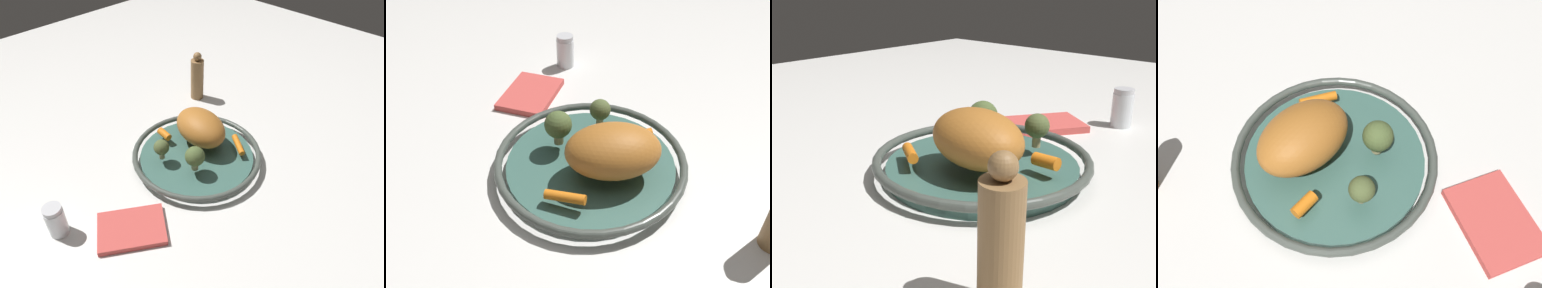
% 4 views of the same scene
% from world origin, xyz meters
% --- Properties ---
extents(ground_plane, '(2.36, 2.36, 0.00)m').
position_xyz_m(ground_plane, '(0.00, 0.00, 0.00)').
color(ground_plane, silver).
extents(serving_bowl, '(0.35, 0.35, 0.04)m').
position_xyz_m(serving_bowl, '(0.00, 0.00, 0.02)').
color(serving_bowl, '#3D665B').
rests_on(serving_bowl, ground_plane).
extents(roast_chicken_piece, '(0.14, 0.18, 0.09)m').
position_xyz_m(roast_chicken_piece, '(-0.04, -0.03, 0.08)').
color(roast_chicken_piece, '#AF6827').
rests_on(roast_chicken_piece, serving_bowl).
extents(baby_carrot_near_rim, '(0.02, 0.04, 0.02)m').
position_xyz_m(baby_carrot_near_rim, '(0.02, -0.11, 0.05)').
color(baby_carrot_near_rim, orange).
rests_on(baby_carrot_near_rim, serving_bowl).
extents(baby_carrot_left, '(0.05, 0.07, 0.02)m').
position_xyz_m(baby_carrot_left, '(-0.09, 0.07, 0.04)').
color(baby_carrot_left, orange).
rests_on(baby_carrot_left, serving_bowl).
extents(broccoli_floret_large, '(0.05, 0.05, 0.07)m').
position_xyz_m(broccoli_floret_large, '(0.05, 0.05, 0.08)').
color(broccoli_floret_large, tan).
rests_on(broccoli_floret_large, serving_bowl).
extents(broccoli_floret_small, '(0.04, 0.04, 0.06)m').
position_xyz_m(broccoli_floret_small, '(0.08, -0.04, 0.07)').
color(broccoli_floret_small, tan).
rests_on(broccoli_floret_small, serving_bowl).
extents(salt_shaker, '(0.04, 0.04, 0.08)m').
position_xyz_m(salt_shaker, '(0.39, -0.05, 0.04)').
color(salt_shaker, silver).
rests_on(salt_shaker, ground_plane).
extents(pepper_mill, '(0.04, 0.04, 0.16)m').
position_xyz_m(pepper_mill, '(-0.23, -0.22, 0.07)').
color(pepper_mill, olive).
rests_on(pepper_mill, ground_plane).
extents(dish_towel, '(0.19, 0.17, 0.01)m').
position_xyz_m(dish_towel, '(0.27, 0.06, 0.01)').
color(dish_towel, '#D14C47').
rests_on(dish_towel, ground_plane).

